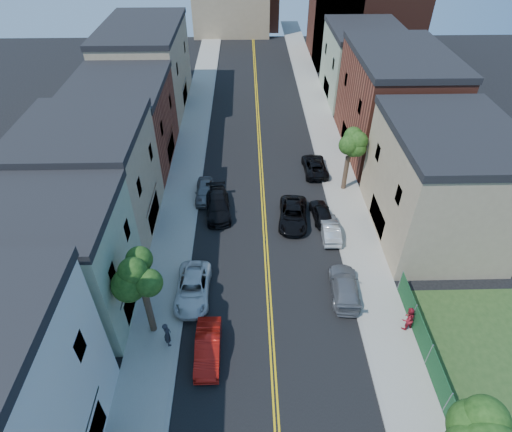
{
  "coord_description": "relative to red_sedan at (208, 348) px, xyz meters",
  "views": [
    {
      "loc": [
        -1.42,
        -3.13,
        23.86
      ],
      "look_at": [
        -0.78,
        23.58,
        2.0
      ],
      "focal_mm": 29.34,
      "sensor_mm": 36.0,
      "label": 1
    }
  ],
  "objects": [
    {
      "name": "grey_car_left",
      "position": [
        -1.41,
        16.91,
        -0.01
      ],
      "size": [
        1.83,
        4.27,
        1.44
      ],
      "primitive_type": "imported",
      "rotation": [
        0.0,
        0.0,
        0.03
      ],
      "color": "slate",
      "rests_on": "ground"
    },
    {
      "name": "bldg_left_tan_far",
      "position": [
        -9.91,
        37.94,
        4.02
      ],
      "size": [
        9.0,
        16.0,
        9.5
      ],
      "primitive_type": "cube",
      "color": "#998466",
      "rests_on": "ground"
    },
    {
      "name": "curb_left",
      "position": [
        -2.06,
        27.94,
        -0.66
      ],
      "size": [
        0.3,
        100.0,
        0.15
      ],
      "primitive_type": "cube",
      "color": "gray",
      "rests_on": "ground"
    },
    {
      "name": "black_car_right",
      "position": [
        9.17,
        13.47,
        -0.07
      ],
      "size": [
        1.95,
        4.04,
        1.33
      ],
      "primitive_type": "imported",
      "rotation": [
        0.0,
        0.0,
        3.24
      ],
      "color": "black",
      "rests_on": "ground"
    },
    {
      "name": "bldg_left_tan_near",
      "position": [
        -9.91,
        12.94,
        3.77
      ],
      "size": [
        9.0,
        10.0,
        9.0
      ],
      "primitive_type": "cube",
      "color": "#998466",
      "rests_on": "ground"
    },
    {
      "name": "white_pickup",
      "position": [
        -1.41,
        4.94,
        -0.01
      ],
      "size": [
        2.45,
        5.22,
        1.44
      ],
      "primitive_type": "imported",
      "rotation": [
        0.0,
        0.0,
        -0.01
      ],
      "color": "silver",
      "rests_on": "ground"
    },
    {
      "name": "tree_right_corner",
      "position": [
        12.01,
        -8.05,
        6.58
      ],
      "size": [
        5.8,
        5.8,
        10.35
      ],
      "color": "#3C2E1E",
      "rests_on": "sidewalk_right"
    },
    {
      "name": "black_suv_lane",
      "position": [
        6.6,
        13.18,
        -0.0
      ],
      "size": [
        2.97,
        5.47,
        1.46
      ],
      "primitive_type": "imported",
      "rotation": [
        0.0,
        0.0,
        -0.11
      ],
      "color": "black",
      "rests_on": "ground"
    },
    {
      "name": "church",
      "position": [
        20.42,
        55.01,
        6.51
      ],
      "size": [
        16.2,
        14.2,
        22.6
      ],
      "color": "#4C2319",
      "rests_on": "ground"
    },
    {
      "name": "curb_right",
      "position": [
        10.24,
        27.94,
        -0.66
      ],
      "size": [
        0.3,
        100.0,
        0.15
      ],
      "primitive_type": "cube",
      "color": "gray",
      "rests_on": "ground"
    },
    {
      "name": "bldg_right_palegrn",
      "position": [
        18.09,
        39.94,
        3.52
      ],
      "size": [
        9.0,
        12.0,
        8.5
      ],
      "primitive_type": "cube",
      "color": "gray",
      "rests_on": "ground"
    },
    {
      "name": "sidewalk_right",
      "position": [
        11.99,
        27.94,
        -0.66
      ],
      "size": [
        3.2,
        100.0,
        0.15
      ],
      "primitive_type": "cube",
      "color": "gray",
      "rests_on": "ground"
    },
    {
      "name": "black_car_left",
      "position": [
        -0.08,
        14.65,
        0.04
      ],
      "size": [
        2.71,
        5.51,
        1.54
      ],
      "primitive_type": "imported",
      "rotation": [
        0.0,
        0.0,
        0.11
      ],
      "color": "black",
      "rests_on": "ground"
    },
    {
      "name": "bldg_left_brick",
      "position": [
        -9.91,
        23.94,
        3.27
      ],
      "size": [
        9.0,
        12.0,
        8.0
      ],
      "primitive_type": "cube",
      "color": "brown",
      "rests_on": "ground"
    },
    {
      "name": "fence_right",
      "position": [
        13.59,
        -2.56,
        0.37
      ],
      "size": [
        0.04,
        15.0,
        1.9
      ],
      "primitive_type": "cube",
      "color": "#143F1E",
      "rests_on": "sidewalk_right"
    },
    {
      "name": "backdrop_center",
      "position": [
        4.09,
        73.94,
        4.27
      ],
      "size": [
        10.0,
        8.0,
        10.0
      ],
      "primitive_type": "cube",
      "color": "brown",
      "rests_on": "ground"
    },
    {
      "name": "tree_left_mid",
      "position": [
        -3.79,
        1.95,
        5.85
      ],
      "size": [
        5.2,
        5.2,
        9.29
      ],
      "color": "#3C2E1E",
      "rests_on": "sidewalk_left"
    },
    {
      "name": "tree_right_far",
      "position": [
        12.01,
        17.95,
        5.03
      ],
      "size": [
        4.4,
        4.4,
        8.03
      ],
      "color": "#3C2E1E",
      "rests_on": "sidewalk_right"
    },
    {
      "name": "grey_car_right",
      "position": [
        9.59,
        4.86,
        -0.02
      ],
      "size": [
        2.33,
        5.01,
        1.42
      ],
      "primitive_type": "imported",
      "rotation": [
        0.0,
        0.0,
        3.07
      ],
      "color": "slate",
      "rests_on": "ground"
    },
    {
      "name": "bldg_right_tan",
      "position": [
        18.09,
        11.94,
        3.77
      ],
      "size": [
        9.0,
        12.0,
        9.0
      ],
      "primitive_type": "cube",
      "color": "#998466",
      "rests_on": "ground"
    },
    {
      "name": "silver_car_right",
      "position": [
        9.54,
        11.25,
        -0.06
      ],
      "size": [
        1.44,
        4.07,
        1.34
      ],
      "primitive_type": "imported",
      "rotation": [
        0.0,
        0.0,
        3.14
      ],
      "color": "#AEB2B6",
      "rests_on": "ground"
    },
    {
      "name": "pedestrian_right",
      "position": [
        13.12,
        1.64,
        0.39
      ],
      "size": [
        1.15,
        1.03,
        1.94
      ],
      "primitive_type": "imported",
      "rotation": [
        0.0,
        0.0,
        3.52
      ],
      "color": "maroon",
      "rests_on": "sidewalk_right"
    },
    {
      "name": "pedestrian_left",
      "position": [
        -2.61,
        0.8,
        0.41
      ],
      "size": [
        0.66,
        0.83,
        1.98
      ],
      "primitive_type": "imported",
      "rotation": [
        0.0,
        0.0,
        1.86
      ],
      "color": "#222329",
      "rests_on": "sidewalk_left"
    },
    {
      "name": "dark_car_right_far",
      "position": [
        9.59,
        21.17,
        -0.05
      ],
      "size": [
        2.38,
        4.94,
        1.36
      ],
      "primitive_type": "imported",
      "rotation": [
        0.0,
        0.0,
        3.17
      ],
      "color": "black",
      "rests_on": "ground"
    },
    {
      "name": "red_sedan",
      "position": [
        0.0,
        0.0,
        0.0
      ],
      "size": [
        1.58,
        4.45,
        1.46
      ],
      "primitive_type": "imported",
      "rotation": [
        0.0,
        0.0,
        0.01
      ],
      "color": "#B0120B",
      "rests_on": "ground"
    },
    {
      "name": "bldg_left_palegrn",
      "position": [
        -9.91,
        3.94,
        3.52
      ],
      "size": [
        9.0,
        8.0,
        8.5
      ],
      "primitive_type": "cube",
      "color": "gray",
      "rests_on": "ground"
    },
    {
      "name": "bldg_right_brick",
      "position": [
        18.09,
        25.94,
        4.27
      ],
      "size": [
        9.0,
        14.0,
        10.0
      ],
      "primitive_type": "cube",
      "color": "brown",
      "rests_on": "ground"
    },
    {
      "name": "sidewalk_left",
      "position": [
        -3.81,
        27.94,
        -0.66
      ],
      "size": [
        3.2,
        100.0,
        0.15
      ],
      "primitive_type": "cube",
      "color": "gray",
      "rests_on": "ground"
    }
  ]
}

